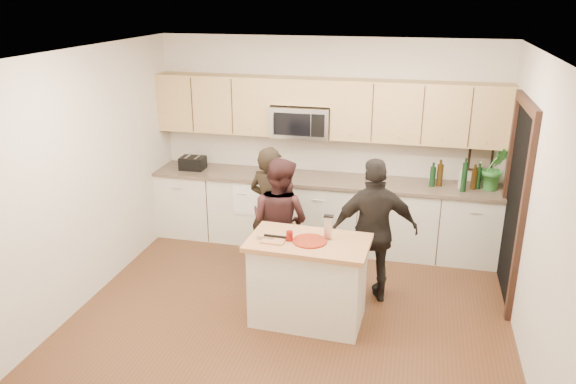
% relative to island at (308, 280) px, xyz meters
% --- Properties ---
extents(floor, '(4.50, 4.50, 0.00)m').
position_rel_island_xyz_m(floor, '(-0.19, 0.17, -0.45)').
color(floor, '#52321C').
rests_on(floor, ground).
extents(room_shell, '(4.52, 4.02, 2.71)m').
position_rel_island_xyz_m(room_shell, '(-0.19, 0.17, 1.28)').
color(room_shell, beige).
rests_on(room_shell, ground).
extents(back_cabinetry, '(4.50, 0.66, 0.94)m').
position_rel_island_xyz_m(back_cabinetry, '(-0.19, 1.86, 0.02)').
color(back_cabinetry, beige).
rests_on(back_cabinetry, ground).
extents(upper_cabinetry, '(4.50, 0.33, 0.75)m').
position_rel_island_xyz_m(upper_cabinetry, '(-0.15, 2.00, 1.39)').
color(upper_cabinetry, tan).
rests_on(upper_cabinetry, ground).
extents(microwave, '(0.76, 0.41, 0.40)m').
position_rel_island_xyz_m(microwave, '(-0.50, 1.96, 1.20)').
color(microwave, silver).
rests_on(microwave, ground).
extents(doorway, '(0.06, 1.25, 2.20)m').
position_rel_island_xyz_m(doorway, '(2.04, 1.07, 0.70)').
color(doorway, black).
rests_on(doorway, ground).
extents(framed_picture, '(0.30, 0.03, 0.38)m').
position_rel_island_xyz_m(framed_picture, '(1.76, 2.15, 0.83)').
color(framed_picture, black).
rests_on(framed_picture, ground).
extents(dish_towel, '(0.34, 0.60, 0.48)m').
position_rel_island_xyz_m(dish_towel, '(-1.14, 1.67, 0.35)').
color(dish_towel, white).
rests_on(dish_towel, ground).
extents(island, '(1.23, 0.75, 0.90)m').
position_rel_island_xyz_m(island, '(0.00, 0.00, 0.00)').
color(island, beige).
rests_on(island, ground).
extents(red_plate, '(0.34, 0.34, 0.02)m').
position_rel_island_xyz_m(red_plate, '(0.02, -0.03, 0.45)').
color(red_plate, maroon).
rests_on(red_plate, island).
extents(box_grater, '(0.09, 0.05, 0.24)m').
position_rel_island_xyz_m(box_grater, '(0.18, 0.08, 0.58)').
color(box_grater, silver).
rests_on(box_grater, red_plate).
extents(drink_glass, '(0.07, 0.07, 0.10)m').
position_rel_island_xyz_m(drink_glass, '(-0.18, -0.05, 0.49)').
color(drink_glass, maroon).
rests_on(drink_glass, island).
extents(cutting_board, '(0.24, 0.17, 0.02)m').
position_rel_island_xyz_m(cutting_board, '(-0.34, -0.11, 0.45)').
color(cutting_board, '#A87246').
rests_on(cutting_board, island).
extents(tongs, '(0.28, 0.04, 0.02)m').
position_rel_island_xyz_m(tongs, '(-0.31, -0.04, 0.47)').
color(tongs, black).
rests_on(tongs, cutting_board).
extents(knife, '(0.18, 0.03, 0.01)m').
position_rel_island_xyz_m(knife, '(-0.42, -0.09, 0.47)').
color(knife, silver).
rests_on(knife, cutting_board).
extents(toaster, '(0.32, 0.25, 0.17)m').
position_rel_island_xyz_m(toaster, '(-1.98, 1.84, 0.57)').
color(toaster, black).
rests_on(toaster, back_cabinetry).
extents(bottle_cluster, '(0.64, 0.29, 0.42)m').
position_rel_island_xyz_m(bottle_cluster, '(1.53, 1.86, 0.65)').
color(bottle_cluster, black).
rests_on(bottle_cluster, back_cabinetry).
extents(orchid, '(0.36, 0.31, 0.55)m').
position_rel_island_xyz_m(orchid, '(1.91, 1.89, 0.76)').
color(orchid, '#327E32').
rests_on(orchid, back_cabinetry).
extents(woman_left, '(0.65, 0.53, 1.54)m').
position_rel_island_xyz_m(woman_left, '(-0.68, 1.04, 0.32)').
color(woman_left, black).
rests_on(woman_left, ground).
extents(woman_center, '(0.89, 0.79, 1.51)m').
position_rel_island_xyz_m(woman_center, '(-0.48, 0.72, 0.30)').
color(woman_center, '#33191A').
rests_on(woman_center, ground).
extents(woman_right, '(1.02, 0.64, 1.62)m').
position_rel_island_xyz_m(woman_right, '(0.60, 0.58, 0.35)').
color(woman_right, black).
rests_on(woman_right, ground).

